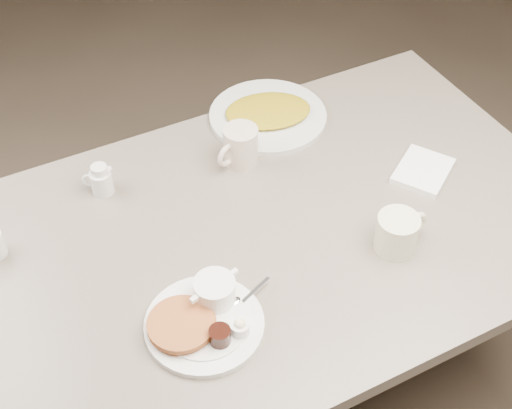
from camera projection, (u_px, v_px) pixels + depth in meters
name	position (u px, v px, depth m)	size (l,w,h in m)	color
diner_table	(260.00, 278.00, 1.73)	(1.50, 0.90, 0.75)	slate
main_plate	(203.00, 317.00, 1.41)	(0.32, 0.30, 0.07)	white
coffee_mug_near	(398.00, 232.00, 1.54)	(0.14, 0.10, 0.09)	beige
napkin	(423.00, 171.00, 1.74)	(0.19, 0.18, 0.02)	white
coffee_mug_far	(240.00, 146.00, 1.74)	(0.13, 0.11, 0.10)	beige
creamer_right	(101.00, 180.00, 1.67)	(0.07, 0.05, 0.08)	silver
hash_plate	(268.00, 114.00, 1.89)	(0.39, 0.39, 0.04)	silver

